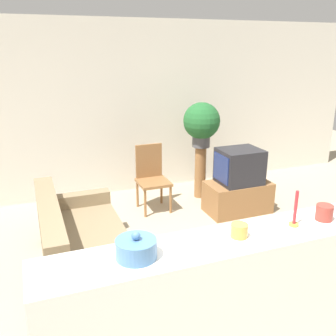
{
  "coord_description": "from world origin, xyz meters",
  "views": [
    {
      "loc": [
        -1.27,
        -2.31,
        2.28
      ],
      "look_at": [
        0.33,
        1.81,
        0.85
      ],
      "focal_mm": 40.0,
      "sensor_mm": 36.0,
      "label": 1
    }
  ],
  "objects_px": {
    "couch": "(81,248)",
    "decorative_bowl": "(136,248)",
    "wooden_chair": "(152,175)",
    "television": "(239,166)",
    "potted_plant": "(202,122)"
  },
  "relations": [
    {
      "from": "decorative_bowl",
      "to": "potted_plant",
      "type": "bearing_deg",
      "value": 57.55
    },
    {
      "from": "couch",
      "to": "decorative_bowl",
      "type": "bearing_deg",
      "value": -84.4
    },
    {
      "from": "couch",
      "to": "wooden_chair",
      "type": "height_order",
      "value": "wooden_chair"
    },
    {
      "from": "wooden_chair",
      "to": "decorative_bowl",
      "type": "xyz_separation_m",
      "value": [
        -1.07,
        -2.89,
        0.58
      ]
    },
    {
      "from": "television",
      "to": "potted_plant",
      "type": "relative_size",
      "value": 0.87
    },
    {
      "from": "potted_plant",
      "to": "television",
      "type": "bearing_deg",
      "value": -70.63
    },
    {
      "from": "television",
      "to": "potted_plant",
      "type": "xyz_separation_m",
      "value": [
        -0.25,
        0.71,
        0.51
      ]
    },
    {
      "from": "couch",
      "to": "wooden_chair",
      "type": "relative_size",
      "value": 1.81
    },
    {
      "from": "couch",
      "to": "decorative_bowl",
      "type": "distance_m",
      "value": 1.76
    },
    {
      "from": "couch",
      "to": "decorative_bowl",
      "type": "relative_size",
      "value": 6.6
    },
    {
      "from": "wooden_chair",
      "to": "decorative_bowl",
      "type": "bearing_deg",
      "value": -110.36
    },
    {
      "from": "television",
      "to": "wooden_chair",
      "type": "xyz_separation_m",
      "value": [
        -1.1,
        0.57,
        -0.18
      ]
    },
    {
      "from": "television",
      "to": "wooden_chair",
      "type": "height_order",
      "value": "wooden_chair"
    },
    {
      "from": "couch",
      "to": "potted_plant",
      "type": "xyz_separation_m",
      "value": [
        2.08,
        1.47,
        0.91
      ]
    },
    {
      "from": "couch",
      "to": "potted_plant",
      "type": "bearing_deg",
      "value": 35.22
    }
  ]
}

